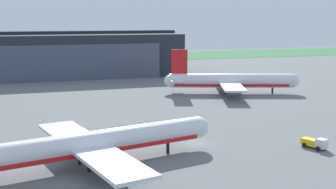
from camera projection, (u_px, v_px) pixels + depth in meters
name	position (u px, v px, depth m)	size (l,w,h in m)	color
ground_plane	(196.00, 143.00, 81.90)	(440.00, 440.00, 0.00)	slate
grass_field_strip	(81.00, 58.00, 252.03)	(440.00, 56.00, 0.08)	#397141
maintenance_hangar	(67.00, 54.00, 176.13)	(87.46, 33.43, 17.62)	#232833
airliner_near_left	(93.00, 144.00, 68.63)	(41.87, 34.82, 12.11)	silver
airliner_far_right	(231.00, 81.00, 134.61)	(39.17, 34.06, 13.41)	silver
baggage_tug	(315.00, 143.00, 78.44)	(3.26, 4.91, 2.01)	silver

